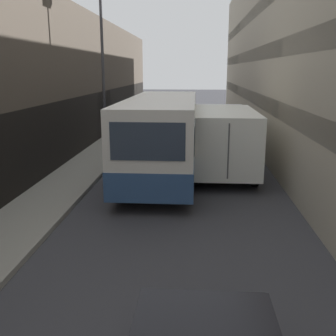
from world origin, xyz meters
name	(u,v)px	position (x,y,z in m)	size (l,w,h in m)	color
ground_plane	(178,192)	(0.00, 15.00, 0.00)	(150.00, 150.00, 0.00)	#38383D
sidewalk_left	(62,187)	(-4.22, 15.00, 0.07)	(2.04, 60.00, 0.15)	gray
bus	(162,135)	(-0.77, 17.20, 1.66)	(2.64, 9.58, 3.13)	silver
box_truck	(222,136)	(1.69, 18.32, 1.49)	(2.46, 7.26, 2.65)	silver
panel_van	(164,118)	(-1.54, 27.51, 1.11)	(1.88, 4.80, 1.98)	navy
street_lamp	(102,39)	(-3.44, 18.81, 5.46)	(0.36, 0.80, 7.83)	#38383D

